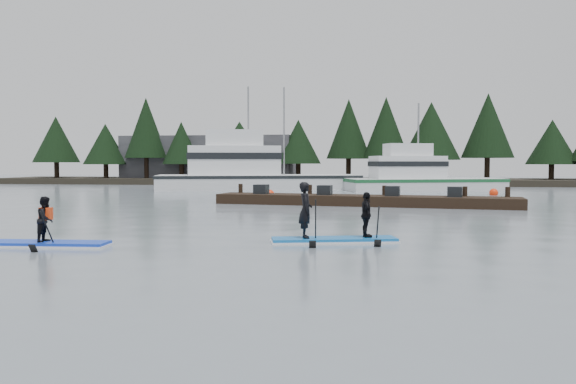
# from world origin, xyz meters

# --- Properties ---
(ground) EXTENTS (160.00, 160.00, 0.00)m
(ground) POSITION_xyz_m (0.00, 0.00, 0.00)
(ground) COLOR gray
(ground) RESTS_ON ground
(far_shore) EXTENTS (70.00, 8.00, 0.60)m
(far_shore) POSITION_xyz_m (0.00, 42.00, 0.30)
(far_shore) COLOR #2D281E
(far_shore) RESTS_ON ground
(treeline) EXTENTS (60.00, 4.00, 8.00)m
(treeline) POSITION_xyz_m (0.00, 42.00, 0.00)
(treeline) COLOR black
(treeline) RESTS_ON ground
(waterfront_building) EXTENTS (18.00, 6.00, 5.00)m
(waterfront_building) POSITION_xyz_m (-14.00, 44.00, 2.50)
(waterfront_building) COLOR #4C4C51
(waterfront_building) RESTS_ON ground
(fishing_boat_large) EXTENTS (16.87, 8.53, 9.33)m
(fishing_boat_large) POSITION_xyz_m (-6.50, 30.42, 0.70)
(fishing_boat_large) COLOR silver
(fishing_boat_large) RESTS_ON ground
(fishing_boat_medium) EXTENTS (12.69, 7.00, 7.58)m
(fishing_boat_medium) POSITION_xyz_m (6.98, 30.22, 0.52)
(fishing_boat_medium) COLOR silver
(fishing_boat_medium) RESTS_ON ground
(floating_dock) EXTENTS (15.54, 4.18, 0.51)m
(floating_dock) POSITION_xyz_m (2.67, 14.32, 0.26)
(floating_dock) COLOR black
(floating_dock) RESTS_ON ground
(buoy_b) EXTENTS (0.63, 0.63, 0.63)m
(buoy_b) POSITION_xyz_m (-3.23, 20.16, 0.00)
(buoy_b) COLOR #FC310C
(buoy_b) RESTS_ON ground
(buoy_c) EXTENTS (0.58, 0.58, 0.58)m
(buoy_c) POSITION_xyz_m (11.29, 24.68, 0.00)
(buoy_c) COLOR #FC310C
(buoy_c) RESTS_ON ground
(paddleboard_solo) EXTENTS (3.28, 1.14, 1.79)m
(paddleboard_solo) POSITION_xyz_m (-5.40, -1.01, 0.40)
(paddleboard_solo) COLOR #153AC8
(paddleboard_solo) RESTS_ON ground
(paddleboard_duo) EXTENTS (3.52, 1.60, 2.12)m
(paddleboard_duo) POSITION_xyz_m (2.04, 0.84, 0.55)
(paddleboard_duo) COLOR #1365B4
(paddleboard_duo) RESTS_ON ground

